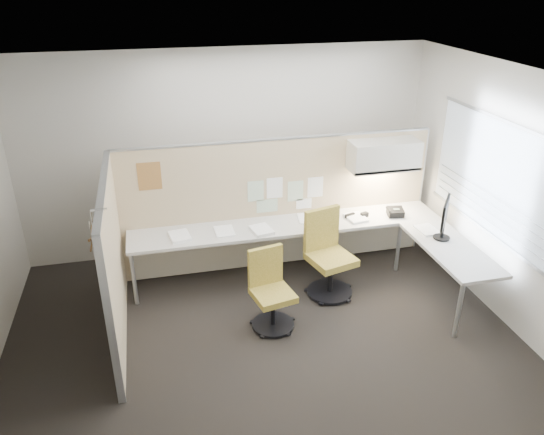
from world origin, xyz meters
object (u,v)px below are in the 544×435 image
object	(u,v)px
chair_right	(328,256)
phone	(395,212)
monitor	(445,217)
desk	(316,235)
chair_left	(271,292)

from	to	relation	value
chair_right	phone	world-z (taller)	chair_right
chair_right	monitor	distance (m)	1.46
chair_right	phone	distance (m)	1.19
desk	phone	distance (m)	1.12
desk	monitor	xyz separation A→B (m)	(1.37, -0.67, 0.42)
desk	chair_right	size ratio (longest dim) A/B	3.77
chair_right	desk	bearing A→B (deg)	81.16
chair_left	phone	world-z (taller)	chair_left
desk	phone	world-z (taller)	phone
desk	monitor	distance (m)	1.58
desk	chair_right	world-z (taller)	chair_right
chair_left	chair_right	distance (m)	0.97
desk	chair_left	bearing A→B (deg)	-132.63
monitor	desk	bearing A→B (deg)	100.70
chair_right	phone	bearing A→B (deg)	7.28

